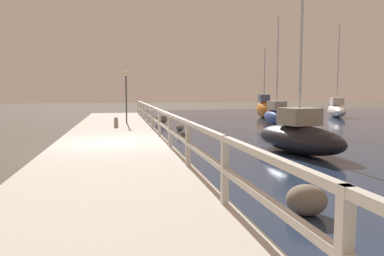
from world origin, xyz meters
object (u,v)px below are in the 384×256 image
object	(u,v)px
dock_lamp	(126,87)
mooring_bollard	(116,122)
sailboat_orange	(264,108)
sailboat_white	(337,109)
sailboat_black	(299,136)
sailboat_blue	(276,115)

from	to	relation	value
dock_lamp	mooring_bollard	bearing A→B (deg)	-103.05
sailboat_orange	mooring_bollard	bearing A→B (deg)	-128.63
dock_lamp	sailboat_white	bearing A→B (deg)	23.46
mooring_bollard	sailboat_orange	xyz separation A→B (m)	(11.38, 9.81, 0.15)
sailboat_orange	sailboat_black	world-z (taller)	sailboat_black
dock_lamp	sailboat_orange	distance (m)	13.25
sailboat_blue	sailboat_white	distance (m)	10.17
mooring_bollard	dock_lamp	world-z (taller)	dock_lamp
mooring_bollard	dock_lamp	size ratio (longest dim) A/B	0.17
sailboat_orange	dock_lamp	bearing A→B (deg)	-134.83
sailboat_blue	sailboat_white	bearing A→B (deg)	42.58
sailboat_white	sailboat_black	size ratio (longest dim) A/B	0.95
sailboat_black	mooring_bollard	bearing A→B (deg)	121.67
dock_lamp	sailboat_blue	xyz separation A→B (m)	(9.13, 1.21, -1.69)
mooring_bollard	sailboat_white	distance (m)	20.22
sailboat_orange	sailboat_black	xyz separation A→B (m)	(-5.47, -16.54, -0.17)
sailboat_white	sailboat_black	distance (m)	20.29
dock_lamp	sailboat_blue	bearing A→B (deg)	7.52
sailboat_orange	sailboat_blue	bearing A→B (deg)	-94.68
sailboat_orange	sailboat_black	size ratio (longest dim) A/B	0.68
dock_lamp	sailboat_black	size ratio (longest dim) A/B	0.35
sailboat_blue	sailboat_orange	distance (m)	6.49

